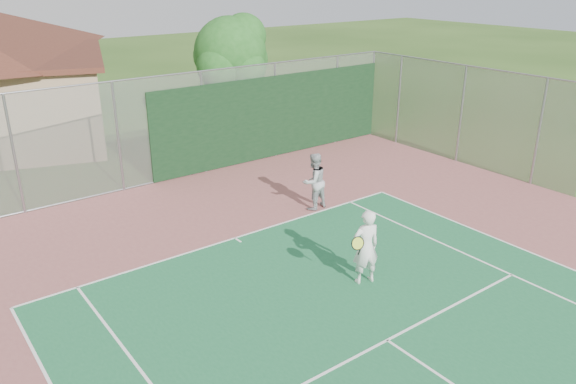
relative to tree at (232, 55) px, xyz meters
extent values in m
cylinder|color=gray|center=(-9.61, -3.92, -1.53)|extent=(0.08, 0.08, 3.50)
cylinder|color=gray|center=(-6.61, -3.92, -1.53)|extent=(0.08, 0.08, 3.50)
cylinder|color=gray|center=(-3.61, -3.92, -1.53)|extent=(0.08, 0.08, 3.50)
cylinder|color=gray|center=(-0.61, -3.92, -1.53)|extent=(0.08, 0.08, 3.50)
cylinder|color=gray|center=(2.39, -3.92, -1.53)|extent=(0.08, 0.08, 3.50)
cylinder|color=gray|center=(4.39, -3.92, -1.53)|extent=(0.08, 0.08, 3.50)
cylinder|color=gray|center=(-5.61, -3.92, 0.22)|extent=(20.00, 0.05, 0.05)
cylinder|color=gray|center=(-5.61, -3.92, -3.23)|extent=(20.00, 0.05, 0.05)
cube|color=#999EA0|center=(-5.61, -3.92, -1.53)|extent=(20.00, 0.02, 3.50)
cube|color=black|center=(-0.61, -3.97, -1.73)|extent=(10.00, 0.04, 3.00)
cylinder|color=gray|center=(4.39, -5.42, -1.53)|extent=(0.08, 0.08, 3.50)
cylinder|color=gray|center=(4.39, -8.42, -1.53)|extent=(0.08, 0.08, 3.50)
cylinder|color=gray|center=(4.39, -11.42, -1.53)|extent=(0.08, 0.08, 3.50)
cube|color=#999EA0|center=(4.39, -8.42, -1.53)|extent=(0.02, 9.00, 3.50)
cube|color=black|center=(-8.66, 1.16, -2.12)|extent=(0.99, 0.06, 2.31)
cylinder|color=#352213|center=(-0.09, 0.01, -1.96)|extent=(0.34, 0.34, 2.63)
sphere|color=#1C551A|center=(-0.09, 0.01, 0.11)|extent=(3.01, 3.01, 3.01)
sphere|color=#1C551A|center=(0.76, 0.29, -0.27)|extent=(2.07, 2.07, 2.07)
sphere|color=#1C551A|center=(-0.84, -0.37, -0.36)|extent=(1.88, 1.88, 1.88)
sphere|color=#1C551A|center=(0.10, -0.84, -0.45)|extent=(1.69, 1.69, 1.69)
sphere|color=#1C551A|center=(-0.37, 0.76, -0.08)|extent=(1.88, 1.88, 1.88)
sphere|color=#1C551A|center=(0.48, -0.18, 0.77)|extent=(1.88, 1.88, 1.88)
imported|color=silver|center=(-4.44, -12.67, -2.40)|extent=(0.73, 0.57, 1.75)
imported|color=#A4A7A9|center=(-2.68, -8.72, -2.43)|extent=(0.87, 0.70, 1.69)
camera|label=1|loc=(-12.46, -20.50, 3.30)|focal=35.00mm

